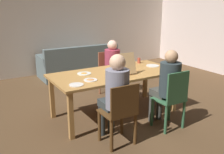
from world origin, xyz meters
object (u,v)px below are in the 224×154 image
(chair_1, at_px, (120,113))
(plate_3, at_px, (76,85))
(person_1, at_px, (115,92))
(pizza_box_0, at_px, (120,70))
(drinking_glass_1, at_px, (130,61))
(drinking_glass_0, at_px, (139,60))
(chair_0, at_px, (110,70))
(plate_1, at_px, (84,73))
(couch, at_px, (78,65))
(chair_2, at_px, (172,98))
(plate_0, at_px, (90,80))
(person_2, at_px, (167,82))
(person_0, at_px, (114,64))
(dining_table, at_px, (115,77))
(plate_2, at_px, (153,66))

(chair_1, bearing_deg, plate_3, 121.43)
(person_1, bearing_deg, pizza_box_0, 53.53)
(drinking_glass_1, bearing_deg, chair_1, -129.09)
(person_1, height_order, drinking_glass_0, person_1)
(chair_0, bearing_deg, drinking_glass_0, -62.91)
(chair_0, xyz_separation_m, plate_1, (-0.95, -0.78, 0.25))
(couch, bearing_deg, plate_3, -113.66)
(chair_0, relative_size, chair_2, 0.97)
(chair_1, relative_size, plate_3, 4.25)
(plate_0, bearing_deg, person_2, -29.99)
(person_0, xyz_separation_m, pizza_box_0, (-0.39, -0.84, 0.12))
(dining_table, bearing_deg, person_2, -59.69)
(person_2, height_order, drinking_glass_1, person_2)
(person_1, xyz_separation_m, couch, (0.93, 3.42, -0.45))
(person_2, distance_m, pizza_box_0, 0.84)
(person_0, distance_m, plate_2, 0.86)
(person_0, xyz_separation_m, person_2, (0.00, -1.58, 0.03))
(chair_2, height_order, plate_2, chair_2)
(plate_0, distance_m, drinking_glass_0, 1.44)
(chair_1, height_order, person_1, person_1)
(person_1, bearing_deg, chair_2, -8.41)
(plate_0, distance_m, couch, 3.05)
(plate_2, bearing_deg, plate_1, 173.51)
(plate_3, bearing_deg, drinking_glass_1, 25.63)
(person_0, height_order, plate_0, person_0)
(drinking_glass_1, bearing_deg, couch, 92.69)
(chair_2, bearing_deg, plate_0, 144.68)
(chair_0, relative_size, person_0, 0.77)
(person_0, relative_size, drinking_glass_1, 7.99)
(plate_0, bearing_deg, chair_1, -83.06)
(pizza_box_0, height_order, drinking_glass_1, pizza_box_0)
(person_0, distance_m, pizza_box_0, 0.94)
(person_2, bearing_deg, plate_2, 64.81)
(person_2, bearing_deg, plate_3, 159.90)
(plate_2, distance_m, drinking_glass_0, 0.34)
(person_1, bearing_deg, person_2, -0.24)
(plate_1, relative_size, drinking_glass_0, 2.23)
(pizza_box_0, xyz_separation_m, drinking_glass_0, (0.69, 0.41, 0.00))
(plate_3, bearing_deg, dining_table, 20.37)
(pizza_box_0, height_order, drinking_glass_0, pizza_box_0)
(dining_table, distance_m, chair_1, 1.05)
(person_2, relative_size, pizza_box_0, 2.70)
(person_2, xyz_separation_m, drinking_glass_1, (0.10, 1.15, 0.11))
(dining_table, bearing_deg, person_0, 60.02)
(dining_table, distance_m, plate_3, 0.90)
(dining_table, height_order, chair_0, chair_0)
(plate_2, distance_m, plate_3, 1.72)
(plate_3, bearing_deg, plate_2, 11.58)
(dining_table, distance_m, drinking_glass_0, 0.86)
(person_0, height_order, drinking_glass_1, person_0)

